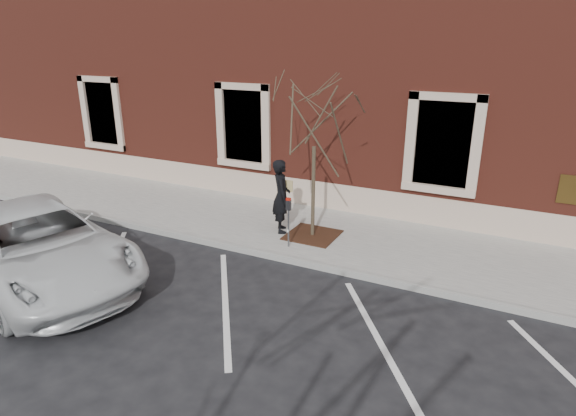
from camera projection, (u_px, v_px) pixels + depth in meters
The scene contains 10 objects.
ground at pixel (277, 259), 11.47m from camera, with size 120.00×120.00×0.00m, color #28282B.
sidewalk_near at pixel (307, 231), 12.92m from camera, with size 40.00×3.50×0.15m, color beige.
curb_near at pixel (276, 257), 11.40m from camera, with size 40.00×0.12×0.15m, color #9E9E99.
parking_stripes at pixel (225, 301), 9.62m from camera, with size 28.00×4.40×0.01m, color silver, non-canonical shape.
building_civic at pixel (380, 68), 16.65m from camera, with size 40.00×8.62×8.00m.
man at pixel (281, 196), 12.43m from camera, with size 0.70×0.46×1.93m, color black.
parking_meter at pixel (289, 213), 11.50m from camera, with size 0.11×0.09×1.25m.
tree_grate at pixel (312, 235), 12.44m from camera, with size 1.26×1.26×0.03m, color #3E2013.
sapling at pixel (315, 120), 11.45m from camera, with size 2.55×2.55×4.25m.
white_truck at pixel (36, 245), 10.22m from camera, with size 2.69×5.84×1.62m, color silver.
Camera 1 is at (4.91, -9.18, 4.98)m, focal length 30.00 mm.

